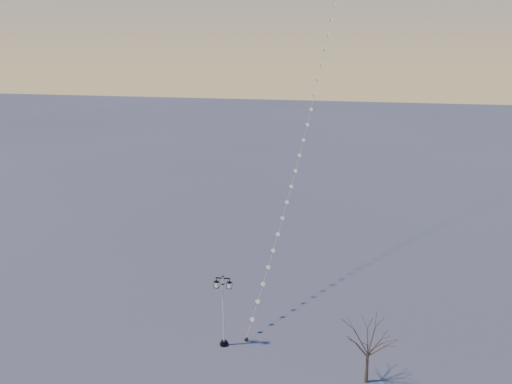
# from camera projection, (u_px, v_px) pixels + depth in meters

# --- Properties ---
(ground) EXTENTS (300.00, 300.00, 0.00)m
(ground) POSITION_uv_depth(u_px,v_px,m) (234.00, 353.00, 34.30)
(ground) COLOR #595959
(ground) RESTS_ON ground
(street_lamp) EXTENTS (1.27, 0.56, 5.00)m
(street_lamp) POSITION_uv_depth(u_px,v_px,m) (223.00, 307.00, 34.42)
(street_lamp) COLOR black
(street_lamp) RESTS_ON ground
(bare_tree) EXTENTS (2.24, 2.24, 3.71)m
(bare_tree) POSITION_uv_depth(u_px,v_px,m) (368.00, 343.00, 30.69)
(bare_tree) COLOR #4D3F2A
(bare_tree) RESTS_ON ground
(kite_train) EXTENTS (5.89, 34.01, 38.34)m
(kite_train) POSITION_uv_depth(u_px,v_px,m) (319.00, 44.00, 45.63)
(kite_train) COLOR black
(kite_train) RESTS_ON ground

